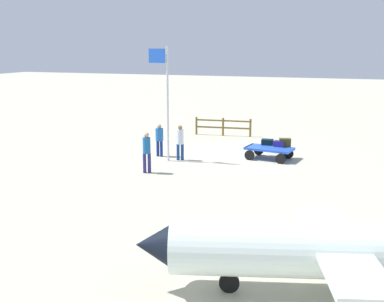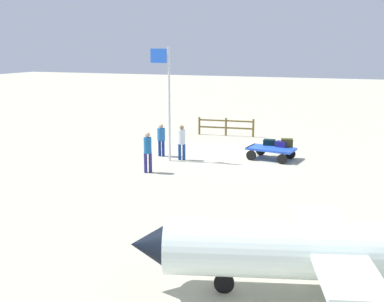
{
  "view_description": "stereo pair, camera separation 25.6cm",
  "coord_description": "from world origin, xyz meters",
  "px_view_note": "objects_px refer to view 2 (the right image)",
  "views": [
    {
      "loc": [
        -5.48,
        21.73,
        5.21
      ],
      "look_at": [
        0.11,
        6.0,
        1.5
      ],
      "focal_mm": 44.33,
      "sensor_mm": 36.0,
      "label": 1
    },
    {
      "loc": [
        -5.72,
        21.64,
        5.21
      ],
      "look_at": [
        0.11,
        6.0,
        1.5
      ],
      "focal_mm": 44.33,
      "sensor_mm": 36.0,
      "label": 2
    }
  ],
  "objects_px": {
    "worker_supervisor": "(182,140)",
    "flagpole": "(167,93)",
    "suitcase_dark": "(269,142)",
    "suitcase_maroon": "(281,144)",
    "worker_trailing": "(161,137)",
    "luggage_cart": "(271,150)",
    "worker_lead": "(148,150)",
    "airplane_near": "(320,250)",
    "suitcase_navy": "(287,143)"
  },
  "relations": [
    {
      "from": "luggage_cart",
      "to": "suitcase_maroon",
      "type": "relative_size",
      "value": 4.22
    },
    {
      "from": "worker_lead",
      "to": "worker_supervisor",
      "type": "height_order",
      "value": "worker_lead"
    },
    {
      "from": "suitcase_navy",
      "to": "flagpole",
      "type": "height_order",
      "value": "flagpole"
    },
    {
      "from": "worker_lead",
      "to": "flagpole",
      "type": "relative_size",
      "value": 0.33
    },
    {
      "from": "suitcase_navy",
      "to": "worker_lead",
      "type": "xyz_separation_m",
      "value": [
        5.03,
        4.63,
        0.24
      ]
    },
    {
      "from": "luggage_cart",
      "to": "suitcase_maroon",
      "type": "height_order",
      "value": "suitcase_maroon"
    },
    {
      "from": "luggage_cart",
      "to": "worker_supervisor",
      "type": "bearing_deg",
      "value": 22.1
    },
    {
      "from": "suitcase_maroon",
      "to": "suitcase_navy",
      "type": "xyz_separation_m",
      "value": [
        -0.24,
        -0.11,
        0.06
      ]
    },
    {
      "from": "suitcase_maroon",
      "to": "suitcase_navy",
      "type": "bearing_deg",
      "value": -155.49
    },
    {
      "from": "airplane_near",
      "to": "flagpole",
      "type": "distance_m",
      "value": 12.98
    },
    {
      "from": "worker_supervisor",
      "to": "suitcase_dark",
      "type": "bearing_deg",
      "value": -149.67
    },
    {
      "from": "suitcase_dark",
      "to": "worker_trailing",
      "type": "distance_m",
      "value": 5.19
    },
    {
      "from": "suitcase_navy",
      "to": "worker_trailing",
      "type": "height_order",
      "value": "worker_trailing"
    },
    {
      "from": "luggage_cart",
      "to": "suitcase_maroon",
      "type": "xyz_separation_m",
      "value": [
        -0.43,
        -0.36,
        0.27
      ]
    },
    {
      "from": "luggage_cart",
      "to": "worker_trailing",
      "type": "distance_m",
      "value": 5.23
    },
    {
      "from": "suitcase_dark",
      "to": "worker_supervisor",
      "type": "xyz_separation_m",
      "value": [
        3.67,
        2.15,
        0.24
      ]
    },
    {
      "from": "worker_lead",
      "to": "worker_supervisor",
      "type": "xyz_separation_m",
      "value": [
        -0.5,
        -2.59,
        -0.06
      ]
    },
    {
      "from": "suitcase_navy",
      "to": "luggage_cart",
      "type": "bearing_deg",
      "value": 35.42
    },
    {
      "from": "suitcase_maroon",
      "to": "worker_lead",
      "type": "height_order",
      "value": "worker_lead"
    },
    {
      "from": "suitcase_maroon",
      "to": "suitcase_dark",
      "type": "relative_size",
      "value": 0.97
    },
    {
      "from": "suitcase_dark",
      "to": "worker_lead",
      "type": "distance_m",
      "value": 6.32
    },
    {
      "from": "suitcase_maroon",
      "to": "flagpole",
      "type": "xyz_separation_m",
      "value": [
        4.87,
        2.26,
        2.44
      ]
    },
    {
      "from": "worker_lead",
      "to": "worker_trailing",
      "type": "relative_size",
      "value": 1.1
    },
    {
      "from": "suitcase_navy",
      "to": "worker_supervisor",
      "type": "height_order",
      "value": "worker_supervisor"
    },
    {
      "from": "suitcase_maroon",
      "to": "worker_trailing",
      "type": "xyz_separation_m",
      "value": [
        5.49,
        1.54,
        0.23
      ]
    },
    {
      "from": "worker_supervisor",
      "to": "suitcase_maroon",
      "type": "bearing_deg",
      "value": -155.73
    },
    {
      "from": "suitcase_dark",
      "to": "worker_supervisor",
      "type": "relative_size",
      "value": 0.34
    },
    {
      "from": "suitcase_dark",
      "to": "flagpole",
      "type": "height_order",
      "value": "flagpole"
    },
    {
      "from": "suitcase_dark",
      "to": "flagpole",
      "type": "bearing_deg",
      "value": 30.23
    },
    {
      "from": "worker_trailing",
      "to": "flagpole",
      "type": "height_order",
      "value": "flagpole"
    },
    {
      "from": "luggage_cart",
      "to": "flagpole",
      "type": "relative_size",
      "value": 0.44
    },
    {
      "from": "suitcase_maroon",
      "to": "airplane_near",
      "type": "distance_m",
      "value": 12.76
    },
    {
      "from": "suitcase_dark",
      "to": "suitcase_maroon",
      "type": "bearing_deg",
      "value": 160.41
    },
    {
      "from": "suitcase_navy",
      "to": "worker_trailing",
      "type": "relative_size",
      "value": 0.38
    },
    {
      "from": "suitcase_maroon",
      "to": "worker_lead",
      "type": "bearing_deg",
      "value": 43.36
    },
    {
      "from": "luggage_cart",
      "to": "suitcase_dark",
      "type": "distance_m",
      "value": 0.67
    },
    {
      "from": "worker_lead",
      "to": "worker_trailing",
      "type": "distance_m",
      "value": 3.06
    },
    {
      "from": "luggage_cart",
      "to": "suitcase_navy",
      "type": "relative_size",
      "value": 3.84
    },
    {
      "from": "suitcase_navy",
      "to": "suitcase_dark",
      "type": "relative_size",
      "value": 1.06
    },
    {
      "from": "suitcase_navy",
      "to": "suitcase_dark",
      "type": "bearing_deg",
      "value": -7.11
    },
    {
      "from": "suitcase_maroon",
      "to": "airplane_near",
      "type": "relative_size",
      "value": 0.07
    },
    {
      "from": "suitcase_maroon",
      "to": "airplane_near",
      "type": "bearing_deg",
      "value": 103.43
    },
    {
      "from": "suitcase_maroon",
      "to": "airplane_near",
      "type": "xyz_separation_m",
      "value": [
        -2.96,
        12.41,
        0.36
      ]
    },
    {
      "from": "worker_trailing",
      "to": "flagpole",
      "type": "distance_m",
      "value": 2.4
    },
    {
      "from": "worker_supervisor",
      "to": "flagpole",
      "type": "xyz_separation_m",
      "value": [
        0.59,
        0.33,
        2.2
      ]
    },
    {
      "from": "suitcase_navy",
      "to": "flagpole",
      "type": "relative_size",
      "value": 0.12
    },
    {
      "from": "suitcase_navy",
      "to": "airplane_near",
      "type": "bearing_deg",
      "value": 102.26
    },
    {
      "from": "worker_lead",
      "to": "flagpole",
      "type": "xyz_separation_m",
      "value": [
        0.09,
        -2.25,
        2.14
      ]
    },
    {
      "from": "luggage_cart",
      "to": "suitcase_dark",
      "type": "bearing_deg",
      "value": -72.36
    },
    {
      "from": "suitcase_navy",
      "to": "worker_supervisor",
      "type": "xyz_separation_m",
      "value": [
        4.52,
        2.04,
        0.19
      ]
    }
  ]
}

